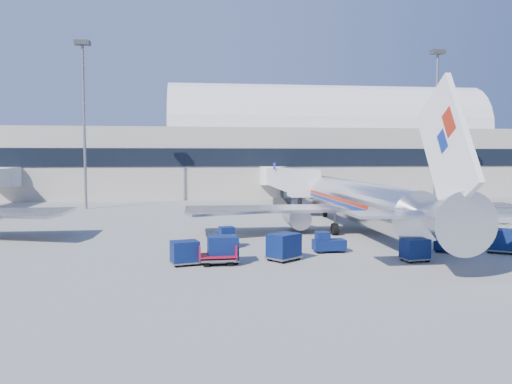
{
  "coord_description": "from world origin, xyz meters",
  "views": [
    {
      "loc": [
        -4.94,
        -40.01,
        7.04
      ],
      "look_at": [
        0.52,
        6.0,
        3.8
      ],
      "focal_mm": 35.0,
      "sensor_mm": 36.0,
      "label": 1
    }
  ],
  "objects": [
    {
      "name": "ground",
      "position": [
        0.0,
        0.0,
        0.0
      ],
      "size": [
        260.0,
        260.0,
        0.0
      ],
      "primitive_type": "plane",
      "color": "gray",
      "rests_on": "ground"
    },
    {
      "name": "terminal",
      "position": [
        -13.6,
        55.96,
        7.52
      ],
      "size": [
        170.0,
        28.15,
        21.0
      ],
      "color": "#B2AA9E",
      "rests_on": "ground"
    },
    {
      "name": "airliner_main",
      "position": [
        10.0,
        4.51,
        2.93
      ],
      "size": [
        32.0,
        37.26,
        12.07
      ],
      "color": "silver",
      "rests_on": "ground"
    },
    {
      "name": "jetbridge_near",
      "position": [
        7.6,
        30.81,
        3.93
      ],
      "size": [
        4.4,
        27.5,
        6.25
      ],
      "color": "silver",
      "rests_on": "ground"
    },
    {
      "name": "mast_west",
      "position": [
        -20.0,
        30.0,
        14.79
      ],
      "size": [
        2.0,
        1.2,
        22.6
      ],
      "color": "slate",
      "rests_on": "ground"
    },
    {
      "name": "mast_east",
      "position": [
        30.0,
        30.0,
        14.79
      ],
      "size": [
        2.0,
        1.2,
        22.6
      ],
      "color": "slate",
      "rests_on": "ground"
    },
    {
      "name": "barrier_near",
      "position": [
        18.0,
        2.0,
        0.45
      ],
      "size": [
        3.0,
        0.55,
        0.9
      ],
      "primitive_type": "cube",
      "color": "#9E9E96",
      "rests_on": "ground"
    },
    {
      "name": "barrier_mid",
      "position": [
        21.3,
        2.0,
        0.45
      ],
      "size": [
        3.0,
        0.55,
        0.9
      ],
      "primitive_type": "cube",
      "color": "#9E9E96",
      "rests_on": "ground"
    },
    {
      "name": "tug_lead",
      "position": [
        4.66,
        -4.34,
        0.7
      ],
      "size": [
        2.42,
        1.29,
        1.54
      ],
      "rotation": [
        0.0,
        0.0,
        0.05
      ],
      "color": "#091849",
      "rests_on": "ground"
    },
    {
      "name": "tug_right",
      "position": [
        13.5,
        -5.52,
        0.61
      ],
      "size": [
        2.18,
        2.19,
        1.34
      ],
      "rotation": [
        0.0,
        0.0,
        -0.79
      ],
      "color": "#091849",
      "rests_on": "ground"
    },
    {
      "name": "tug_left",
      "position": [
        -2.78,
        -1.11,
        0.74
      ],
      "size": [
        1.75,
        2.71,
        1.63
      ],
      "rotation": [
        0.0,
        0.0,
        1.78
      ],
      "color": "#091849",
      "rests_on": "ground"
    },
    {
      "name": "cart_train_a",
      "position": [
        0.9,
        -6.88,
        0.99
      ],
      "size": [
        2.64,
        2.56,
        1.85
      ],
      "rotation": [
        0.0,
        0.0,
        0.67
      ],
      "color": "#091849",
      "rests_on": "ground"
    },
    {
      "name": "cart_train_b",
      "position": [
        -3.27,
        -7.34,
        0.98
      ],
      "size": [
        2.17,
        1.7,
        1.84
      ],
      "rotation": [
        0.0,
        0.0,
        0.05
      ],
      "color": "#091849",
      "rests_on": "ground"
    },
    {
      "name": "cart_train_c",
      "position": [
        -5.76,
        -7.54,
        0.85
      ],
      "size": [
        2.11,
        1.81,
        1.59
      ],
      "rotation": [
        0.0,
        0.0,
        0.27
      ],
      "color": "#091849",
      "rests_on": "ground"
    },
    {
      "name": "cart_solo_near",
      "position": [
        9.67,
        -8.16,
        0.83
      ],
      "size": [
        1.95,
        1.62,
        1.55
      ],
      "rotation": [
        0.0,
        0.0,
        0.17
      ],
      "color": "#091849",
      "rests_on": "ground"
    },
    {
      "name": "cart_solo_far",
      "position": [
        17.29,
        -6.07,
        0.94
      ],
      "size": [
        2.5,
        2.36,
        1.76
      ],
      "rotation": [
        0.0,
        0.0,
        -0.58
      ],
      "color": "#091849",
      "rests_on": "ground"
    },
    {
      "name": "cart_open_red",
      "position": [
        -3.62,
        -7.66,
        0.47
      ],
      "size": [
        2.53,
        1.85,
        0.66
      ],
      "rotation": [
        0.0,
        0.0,
        0.05
      ],
      "color": "slate",
      "rests_on": "ground"
    }
  ]
}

